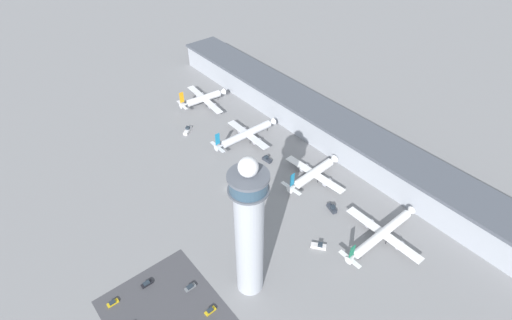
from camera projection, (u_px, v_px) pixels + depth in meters
name	position (u px, v px, depth m)	size (l,w,h in m)	color
ground_plane	(228.00, 189.00, 202.91)	(1000.00, 1000.00, 0.00)	gray
terminal_building	(325.00, 125.00, 231.49)	(263.27, 25.00, 17.10)	#A3A8B2
control_tower	(249.00, 232.00, 139.68)	(13.65, 13.65, 65.25)	#ADB2BC
airplane_gate_alpha	(203.00, 99.00, 262.62)	(41.10, 33.00, 14.12)	white
airplane_gate_bravo	(247.00, 134.00, 231.56)	(34.17, 42.57, 14.03)	silver
airplane_gate_charlie	(313.00, 174.00, 205.79)	(37.27, 35.81, 13.63)	white
airplane_gate_delta	(382.00, 234.00, 174.63)	(38.46, 44.75, 12.68)	white
service_truck_catering	(267.00, 159.00, 219.55)	(5.96, 2.85, 2.93)	black
service_truck_fuel	(188.00, 130.00, 241.21)	(7.22, 8.21, 2.77)	black
service_truck_baggage	(319.00, 246.00, 173.79)	(6.70, 5.94, 2.64)	black
service_truck_water	(332.00, 208.00, 190.98)	(6.48, 3.72, 3.09)	black
car_white_wagon	(190.00, 287.00, 158.39)	(1.83, 4.61, 1.54)	black
car_green_van	(210.00, 311.00, 150.60)	(1.93, 4.49, 1.56)	black
car_navy_sedan	(113.00, 303.00, 153.22)	(1.83, 4.38, 1.36)	black
car_black_suv	(147.00, 284.00, 159.69)	(1.87, 4.69, 1.46)	black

